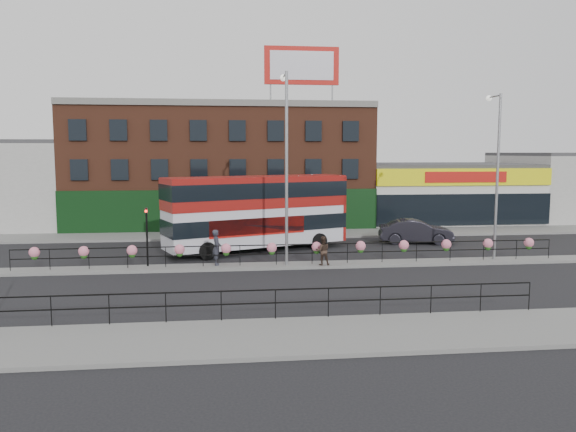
{
  "coord_description": "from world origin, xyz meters",
  "views": [
    {
      "loc": [
        -3.89,
        -30.33,
        6.3
      ],
      "look_at": [
        0.0,
        3.0,
        2.5
      ],
      "focal_mm": 35.0,
      "sensor_mm": 36.0,
      "label": 1
    }
  ],
  "objects": [
    {
      "name": "car",
      "position": [
        9.46,
        7.11,
        0.83
      ],
      "size": [
        3.61,
        5.7,
        1.67
      ],
      "primitive_type": "imported",
      "rotation": [
        0.0,
        0.0,
        1.38
      ],
      "color": "black",
      "rests_on": "ground"
    },
    {
      "name": "yellow_line_inner",
      "position": [
        0.0,
        -9.7,
        0.01
      ],
      "size": [
        60.0,
        0.1,
        0.01
      ],
      "primitive_type": "cube",
      "color": "gold",
      "rests_on": "ground"
    },
    {
      "name": "double_decker_bus",
      "position": [
        -1.69,
        5.25,
        2.95
      ],
      "size": [
        12.06,
        6.97,
        4.81
      ],
      "color": "silver",
      "rests_on": "ground"
    },
    {
      "name": "billboard",
      "position": [
        2.5,
        14.99,
        13.18
      ],
      "size": [
        6.0,
        0.29,
        4.4
      ],
      "color": "#B2140E",
      "rests_on": "brick_building"
    },
    {
      "name": "lamp_column_east",
      "position": [
        11.74,
        0.42,
        5.78
      ],
      "size": [
        0.34,
        1.67,
        9.49
      ],
      "color": "gray",
      "rests_on": "median"
    },
    {
      "name": "pedestrian_b",
      "position": [
        1.52,
        -0.42,
        0.95
      ],
      "size": [
        0.82,
        0.66,
        1.6
      ],
      "primitive_type": "imported",
      "rotation": [
        0.0,
        0.0,
        3.1
      ],
      "color": "#382920",
      "rests_on": "median"
    },
    {
      "name": "brick_building",
      "position": [
        -4.0,
        19.96,
        5.13
      ],
      "size": [
        25.0,
        12.21,
        10.3
      ],
      "color": "brown",
      "rests_on": "ground"
    },
    {
      "name": "supermarket",
      "position": [
        16.0,
        19.9,
        2.65
      ],
      "size": [
        15.0,
        12.25,
        5.3
      ],
      "color": "silver",
      "rests_on": "ground"
    },
    {
      "name": "yellow_line_outer",
      "position": [
        0.0,
        -9.88,
        0.01
      ],
      "size": [
        60.0,
        0.1,
        0.01
      ],
      "primitive_type": "cube",
      "color": "gold",
      "rests_on": "ground"
    },
    {
      "name": "median",
      "position": [
        0.0,
        0.0,
        0.07
      ],
      "size": [
        60.0,
        1.6,
        0.15
      ],
      "primitive_type": "cube",
      "color": "slate",
      "rests_on": "ground"
    },
    {
      "name": "south_pavement",
      "position": [
        0.0,
        -12.0,
        0.07
      ],
      "size": [
        60.0,
        4.0,
        0.15
      ],
      "primitive_type": "cube",
      "color": "slate",
      "rests_on": "ground"
    },
    {
      "name": "lamp_column_west",
      "position": [
        -0.44,
        0.15,
        6.37
      ],
      "size": [
        0.38,
        1.84,
        10.49
      ],
      "color": "gray",
      "rests_on": "median"
    },
    {
      "name": "south_railing",
      "position": [
        -2.0,
        -10.1,
        0.96
      ],
      "size": [
        20.04,
        0.05,
        1.12
      ],
      "color": "black",
      "rests_on": "south_pavement"
    },
    {
      "name": "ground",
      "position": [
        0.0,
        0.0,
        0.0
      ],
      "size": [
        120.0,
        120.0,
        0.0
      ],
      "primitive_type": "plane",
      "color": "black",
      "rests_on": "ground"
    },
    {
      "name": "north_pavement",
      "position": [
        0.0,
        12.0,
        0.07
      ],
      "size": [
        60.0,
        4.0,
        0.15
      ],
      "primitive_type": "cube",
      "color": "slate",
      "rests_on": "ground"
    },
    {
      "name": "traffic_light_median",
      "position": [
        -8.0,
        0.39,
        2.47
      ],
      "size": [
        0.15,
        0.28,
        3.65
      ],
      "color": "black",
      "rests_on": "median"
    },
    {
      "name": "median_railing",
      "position": [
        -0.0,
        0.0,
        1.05
      ],
      "size": [
        30.04,
        0.56,
        1.23
      ],
      "color": "black",
      "rests_on": "median"
    },
    {
      "name": "pedestrian_a",
      "position": [
        -4.27,
        0.28,
        1.13
      ],
      "size": [
        0.74,
        0.51,
        1.96
      ],
      "primitive_type": "imported",
      "rotation": [
        0.0,
        0.0,
        1.6
      ],
      "color": "#2B2C37",
      "rests_on": "median"
    }
  ]
}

